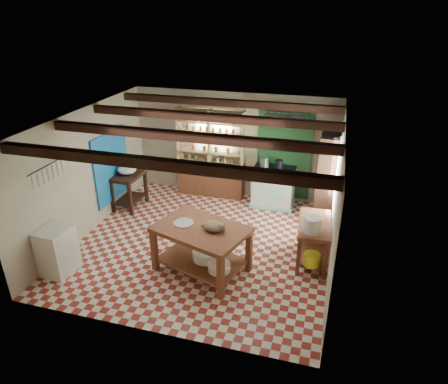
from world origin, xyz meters
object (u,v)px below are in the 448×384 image
(stove, at_px, (273,187))
(prep_table, at_px, (129,190))
(right_counter, at_px, (313,242))
(work_table, at_px, (202,249))
(cat, at_px, (214,226))
(white_cabinet, at_px, (57,251))

(stove, height_order, prep_table, stove)
(stove, bearing_deg, right_counter, -61.24)
(stove, bearing_deg, work_table, -103.73)
(prep_table, xyz_separation_m, cat, (2.72, -1.96, 0.55))
(prep_table, bearing_deg, white_cabinet, -88.39)
(white_cabinet, relative_size, right_counter, 0.77)
(stove, distance_m, cat, 3.11)
(stove, relative_size, cat, 2.59)
(cat, bearing_deg, work_table, -178.69)
(work_table, distance_m, right_counter, 2.09)
(work_table, xyz_separation_m, stove, (0.81, 2.99, 0.03))
(work_table, height_order, cat, cat)
(right_counter, relative_size, cat, 3.07)
(work_table, distance_m, white_cabinet, 2.59)
(cat, bearing_deg, stove, 87.20)
(right_counter, height_order, cat, cat)
(prep_table, bearing_deg, stove, 19.88)
(work_table, height_order, prep_table, work_table)
(work_table, bearing_deg, cat, 11.31)
(prep_table, height_order, right_counter, prep_table)
(stove, bearing_deg, prep_table, -160.64)
(work_table, bearing_deg, right_counter, 41.69)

